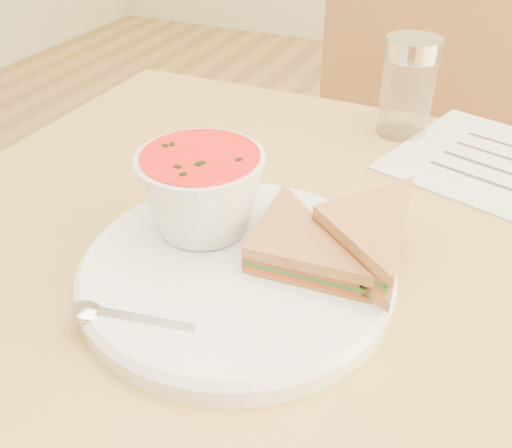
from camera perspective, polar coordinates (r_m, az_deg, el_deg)
The scene contains 7 objects.
chair_far at distance 1.15m, azimuth 14.83°, elevation 1.02°, with size 0.41×0.41×0.93m, color brown, non-canonical shape.
plate at distance 0.51m, azimuth -1.97°, elevation -4.83°, with size 0.28×0.28×0.02m, color white, non-canonical shape.
soup_bowl at distance 0.52m, azimuth -5.37°, elevation 2.84°, with size 0.12×0.12×0.08m, color white, non-canonical shape.
sandwich_half_a at distance 0.48m, azimuth -1.43°, elevation -3.95°, with size 0.11×0.11×0.03m, color #BD8842, non-canonical shape.
sandwich_half_b at distance 0.50m, azimuth 5.61°, elevation 0.22°, with size 0.11×0.11×0.03m, color #BD8842, non-canonical shape.
spoon at distance 0.45m, azimuth -11.35°, elevation -9.47°, with size 0.16×0.03×0.01m, color silver, non-canonical shape.
condiment_shaker at distance 0.77m, azimuth 14.91°, elevation 13.07°, with size 0.07×0.07×0.12m, color silver, non-canonical shape.
Camera 1 is at (0.05, -0.43, 1.08)m, focal length 40.00 mm.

